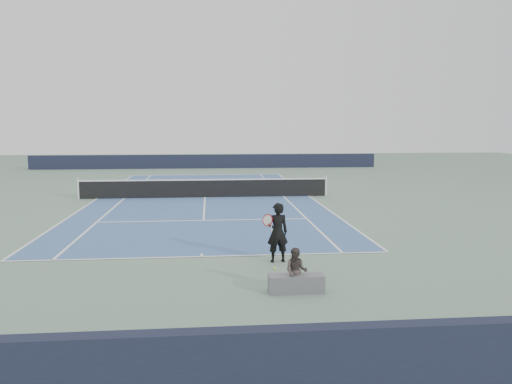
{
  "coord_description": "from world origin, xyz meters",
  "views": [
    {
      "loc": [
        0.26,
        -25.8,
        3.73
      ],
      "look_at": [
        2.08,
        -6.29,
        1.1
      ],
      "focal_mm": 35.0,
      "sensor_mm": 36.0,
      "label": 1
    }
  ],
  "objects": [
    {
      "name": "tennis_net",
      "position": [
        0.0,
        0.0,
        0.5
      ],
      "size": [
        12.9,
        0.1,
        1.07
      ],
      "color": "silver",
      "rests_on": "ground"
    },
    {
      "name": "tennis_ball",
      "position": [
        1.91,
        -13.35,
        0.03
      ],
      "size": [
        0.07,
        0.07,
        0.07
      ],
      "primitive_type": "sphere",
      "color": "#BDE52E",
      "rests_on": "ground"
    },
    {
      "name": "spectator_bench",
      "position": [
        2.16,
        -15.12,
        0.35
      ],
      "size": [
        1.31,
        0.78,
        1.07
      ],
      "color": "#5C5D62",
      "rests_on": "ground"
    },
    {
      "name": "ground",
      "position": [
        0.0,
        0.0,
        0.0
      ],
      "size": [
        80.0,
        80.0,
        0.0
      ],
      "primitive_type": "plane",
      "color": "slate"
    },
    {
      "name": "windscreen_near",
      "position": [
        0.0,
        -19.88,
        0.6
      ],
      "size": [
        30.0,
        0.25,
        1.2
      ],
      "primitive_type": "cube",
      "color": "black",
      "rests_on": "ground"
    },
    {
      "name": "court_surface",
      "position": [
        0.0,
        0.0,
        0.01
      ],
      "size": [
        10.97,
        23.77,
        0.01
      ],
      "primitive_type": "cube",
      "color": "#3D5D91",
      "rests_on": "ground"
    },
    {
      "name": "tennis_player",
      "position": [
        2.08,
        -12.57,
        0.82
      ],
      "size": [
        0.79,
        0.52,
        1.65
      ],
      "color": "black",
      "rests_on": "ground"
    },
    {
      "name": "windscreen_far",
      "position": [
        0.0,
        17.88,
        0.6
      ],
      "size": [
        30.0,
        0.25,
        1.2
      ],
      "primitive_type": "cube",
      "color": "black",
      "rests_on": "ground"
    }
  ]
}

